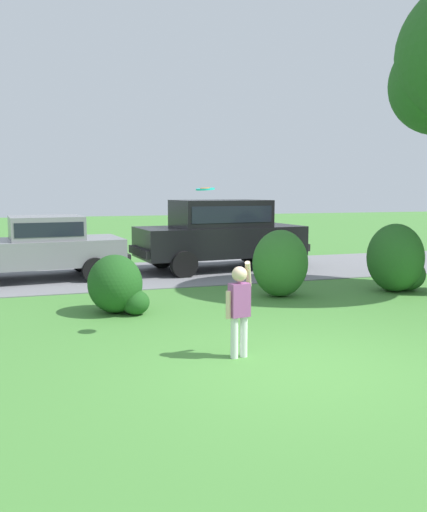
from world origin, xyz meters
name	(u,v)px	position (x,y,z in m)	size (l,w,h in m)	color
ground_plane	(299,368)	(0.00, 0.00, 0.00)	(80.00, 80.00, 0.00)	#478438
driveway_strip	(163,273)	(0.00, 7.91, 0.01)	(28.00, 4.40, 0.02)	slate
shrub_near_tree	(117,285)	(-1.75, 3.72, 0.50)	(1.05, 1.13, 1.04)	#1E511C
shrub_centre_left	(280,263)	(1.66, 4.18, 0.69)	(1.17, 1.00, 1.38)	#33702B
shrub_centre	(397,261)	(4.31, 3.94, 0.67)	(1.31, 1.26, 1.47)	#286023
parked_sedan	(37,246)	(-3.13, 7.85, 0.85)	(4.55, 2.40, 1.56)	gray
parked_suv	(220,231)	(1.65, 8.10, 1.08)	(4.84, 2.41, 1.92)	black
child_thrower	(239,304)	(-0.57, 0.62, 0.72)	(0.43, 0.30, 1.29)	white
frisbee	(205,189)	(-0.68, 1.77, 2.20)	(0.28, 0.28, 0.05)	#1EB7B2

